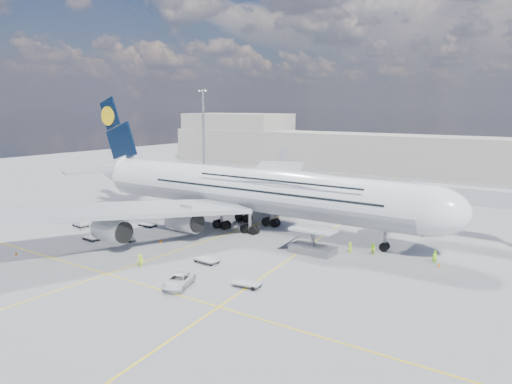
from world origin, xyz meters
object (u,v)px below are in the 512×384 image
Objects in this scene: dolly_back at (80,221)px; crew_nose at (435,258)px; dolly_row_c at (147,224)px; service_van at (179,281)px; cone_tail at (123,201)px; cone_wing_right_inner at (161,241)px; crew_tug at (141,261)px; dolly_row_b at (91,238)px; crew_wing at (167,224)px; dolly_row_a at (128,235)px; catering_truck_outer at (297,186)px; cargo_loader at (312,245)px; cone_nose at (439,265)px; dolly_nose_far at (247,284)px; crew_loader at (373,249)px; crew_van at (350,247)px; cone_wing_left_outer at (238,197)px; baggage_tug at (124,233)px; cone_wing_right_outer at (16,253)px; jet_bridge at (441,197)px; cone_wing_left_inner at (265,203)px; dolly_nose_near at (207,260)px; light_mast at (204,135)px; airliner at (248,189)px; catering_truck_inner at (263,192)px.

crew_nose is at bearing 19.95° from dolly_back.
service_van reaches higher than dolly_row_c.
cone_wing_right_inner is at bearing -31.31° from cone_tail.
service_van is 9.49m from crew_tug.
crew_wing reaches higher than dolly_row_b.
dolly_row_a is 54.30m from catering_truck_outer.
crew_nose is at bearing 28.66° from service_van.
crew_nose is (43.01, 15.49, 0.11)m from dolly_row_a.
cargo_loader is 14.67× the size of cone_nose.
cone_wing_right_inner is at bearing 149.37° from dolly_nose_far.
crew_loader reaches higher than cone_tail.
crew_van is 2.72× the size of cone_wing_left_outer.
cone_tail is at bearing -90.43° from catering_truck_outer.
baggage_tug is 39.24m from crew_loader.
dolly_row_c is 7.97m from baggage_tug.
dolly_back is (-41.09, -9.24, -0.24)m from cargo_loader.
crew_tug is at bearing 93.16° from crew_van.
dolly_row_c is 6.36× the size of cone_wing_right_outer.
crew_van is (-8.64, -14.49, -6.08)m from jet_bridge.
crew_wing is 2.70× the size of cone_wing_left_inner.
jet_bridge reaches higher than dolly_row_a.
cone_wing_left_outer is at bearing 167.84° from crew_loader.
jet_bridge is 60.85m from dolly_back.
dolly_row_b is at bearing -160.05° from cone_nose.
crew_loader reaches higher than service_van.
dolly_nose_near is (-22.46, -30.19, -6.46)m from jet_bridge.
dolly_nose_far is (27.29, -5.61, -0.51)m from dolly_row_a.
crew_wing is at bearing -56.26° from light_mast.
light_mast is (-40.26, 35.00, 6.34)m from airliner.
catering_truck_outer is at bearing 96.73° from cone_wing_right_inner.
crew_van is (4.01, 19.91, 0.40)m from dolly_nose_far.
cone_wing_left_inner is at bearing 75.93° from dolly_row_c.
crew_wing is at bearing 128.83° from cone_wing_right_inner.
catering_truck_inner is 11.09× the size of cone_wing_left_inner.
dolly_row_a is 37.61m from crew_loader.
light_mast is 52.59× the size of cone_tail.
catering_truck_outer is at bearing 107.51° from airliner.
crew_loader is 3.21× the size of cone_wing_left_inner.
crew_van is 2.71× the size of cone_wing_left_inner.
dolly_nose_near is at bearing 7.61° from dolly_row_b.
cone_wing_left_outer is (-52.03, 24.76, -0.01)m from cone_nose.
cone_wing_left_outer is at bearing -31.43° from light_mast.
light_mast is 82.75m from dolly_nose_far.
dolly_nose_near is at bearing 10.94° from dolly_row_a.
baggage_tug is 7.31m from cone_wing_right_inner.
dolly_nose_near is 30.62m from crew_nose.
catering_truck_inner is 0.99× the size of catering_truck_outer.
dolly_nose_near is 0.66× the size of service_van.
dolly_row_a is at bearing 69.35° from crew_van.
crew_tug reaches higher than cone_wing_right_outer.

